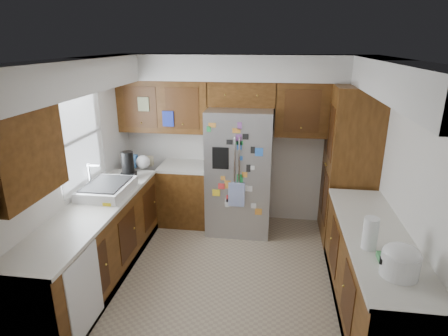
{
  "coord_description": "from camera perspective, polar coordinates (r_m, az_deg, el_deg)",
  "views": [
    {
      "loc": [
        0.49,
        -3.85,
        2.67
      ],
      "look_at": [
        -0.11,
        0.35,
        1.23
      ],
      "focal_mm": 30.0,
      "sensor_mm": 36.0,
      "label": 1
    }
  ],
  "objects": [
    {
      "name": "paper_towel",
      "position": [
        3.58,
        21.4,
        -9.25
      ],
      "size": [
        0.13,
        0.13,
        0.3
      ],
      "primitive_type": "cylinder",
      "color": "white",
      "rests_on": "right_counter_run"
    },
    {
      "name": "rice_cooker",
      "position": [
        3.3,
        25.33,
        -12.57
      ],
      "size": [
        0.3,
        0.29,
        0.26
      ],
      "color": "white",
      "rests_on": "right_counter_run"
    },
    {
      "name": "left_counter_run",
      "position": [
        4.85,
        -15.63,
        -9.55
      ],
      "size": [
        1.36,
        3.2,
        0.92
      ],
      "color": "#3C220B",
      "rests_on": "ground"
    },
    {
      "name": "fridge",
      "position": [
        5.38,
        2.39,
        -0.47
      ],
      "size": [
        0.9,
        0.79,
        1.8
      ],
      "color": "#AAAAAF",
      "rests_on": "ground"
    },
    {
      "name": "right_counter_run",
      "position": [
        4.18,
        21.43,
        -15.26
      ],
      "size": [
        0.63,
        2.25,
        0.92
      ],
      "color": "#3C220B",
      "rests_on": "ground"
    },
    {
      "name": "left_counter_clutter",
      "position": [
        5.34,
        -13.53,
        0.57
      ],
      "size": [
        0.35,
        0.87,
        0.38
      ],
      "color": "black",
      "rests_on": "left_counter_run"
    },
    {
      "name": "bridge_cabinet",
      "position": [
        5.35,
        2.79,
        11.28
      ],
      "size": [
        0.96,
        0.34,
        0.35
      ],
      "primitive_type": "cube",
      "color": "#3C220B",
      "rests_on": "fridge"
    },
    {
      "name": "sink_assembly",
      "position": [
        4.73,
        -17.43,
        -3.0
      ],
      "size": [
        0.52,
        0.7,
        0.37
      ],
      "color": "white",
      "rests_on": "left_counter_run"
    },
    {
      "name": "floor",
      "position": [
        4.71,
        0.71,
        -15.76
      ],
      "size": [
        3.6,
        3.6,
        0.0
      ],
      "primitive_type": "plane",
      "color": "tan",
      "rests_on": "ground"
    },
    {
      "name": "fridge_top_items",
      "position": [
        5.29,
        3.07,
        14.52
      ],
      "size": [
        0.66,
        0.35,
        0.29
      ],
      "color": "#192FAA",
      "rests_on": "bridge_cabinet"
    },
    {
      "name": "room_shell",
      "position": [
        4.34,
        0.03,
        7.49
      ],
      "size": [
        3.64,
        3.24,
        2.52
      ],
      "color": "silver",
      "rests_on": "ground"
    },
    {
      "name": "pantry",
      "position": [
        5.35,
        18.56,
        0.4
      ],
      "size": [
        0.6,
        0.9,
        2.15
      ],
      "primitive_type": "cube",
      "color": "#3C220B",
      "rests_on": "ground"
    }
  ]
}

